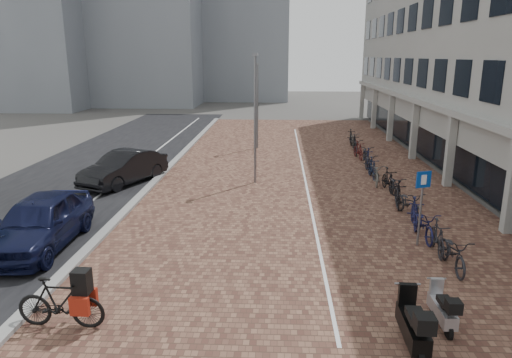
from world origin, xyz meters
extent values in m
plane|color=#474442|center=(0.00, 0.00, 0.00)|extent=(140.00, 140.00, 0.00)
cube|color=brown|center=(2.00, 12.00, 0.01)|extent=(14.50, 42.00, 0.04)
cube|color=black|center=(-9.00, 12.00, 0.01)|extent=(8.00, 50.00, 0.03)
cube|color=gray|center=(-5.10, 12.00, 0.07)|extent=(0.35, 42.00, 0.14)
cube|color=white|center=(-7.00, 12.00, 0.02)|extent=(0.12, 44.00, 0.00)
cube|color=white|center=(2.20, 12.00, 0.04)|extent=(0.10, 30.00, 0.00)
cube|color=#A1A19C|center=(13.00, 16.00, 8.50)|extent=(8.00, 40.00, 13.00)
cube|color=black|center=(9.60, 16.00, 1.70)|extent=(0.15, 38.00, 3.20)
cube|color=#A1A19C|center=(9.40, 16.00, 3.45)|extent=(1.60, 38.00, 0.30)
cube|color=#A1A19C|center=(8.80, 4.00, 1.70)|extent=(0.35, 0.35, 3.40)
cube|color=#A1A19C|center=(8.80, 10.00, 1.70)|extent=(0.35, 0.35, 3.40)
cube|color=#A1A19C|center=(8.80, 16.00, 1.70)|extent=(0.35, 0.35, 3.40)
cube|color=#A1A19C|center=(8.80, 22.00, 1.70)|extent=(0.35, 0.35, 3.40)
cube|color=#A1A19C|center=(8.80, 28.00, 1.70)|extent=(0.35, 0.35, 3.40)
cube|color=#A1A19C|center=(8.80, 34.00, 1.70)|extent=(0.35, 0.35, 3.40)
cube|color=gray|center=(-4.00, 55.00, 13.00)|extent=(12.00, 10.00, 26.00)
cube|color=gray|center=(-26.00, 42.00, 10.00)|extent=(10.00, 10.00, 20.00)
imported|color=black|center=(-6.69, 2.00, 0.85)|extent=(2.13, 5.06, 1.71)
imported|color=black|center=(-6.50, 9.75, 0.78)|extent=(3.41, 5.00, 1.56)
imported|color=black|center=(-3.98, -2.45, 0.61)|extent=(2.04, 0.64, 1.22)
cube|color=black|center=(-3.98, -2.45, 1.16)|extent=(0.38, 0.35, 0.55)
cube|color=maroon|center=(-4.20, -2.45, 0.67)|extent=(0.43, 0.14, 0.43)
cube|color=maroon|center=(-3.76, -2.45, 0.67)|extent=(0.43, 0.14, 0.43)
cylinder|color=slate|center=(5.39, 2.68, 1.15)|extent=(0.07, 0.07, 2.29)
cube|color=#0B3B97|center=(5.39, 2.65, 2.24)|extent=(0.50, 0.22, 0.52)
cylinder|color=gray|center=(-0.25, 10.16, 3.01)|extent=(0.12, 0.12, 6.02)
cylinder|color=gray|center=(-0.54, 18.85, 2.72)|extent=(0.12, 0.12, 5.43)
imported|color=black|center=(5.90, 1.00, 0.52)|extent=(0.70, 1.98, 1.04)
imported|color=black|center=(5.82, 2.15, 0.53)|extent=(0.65, 1.79, 1.05)
imported|color=#16173F|center=(5.74, 3.30, 0.52)|extent=(0.73, 1.99, 1.04)
imported|color=#16183E|center=(5.75, 4.45, 0.53)|extent=(0.78, 1.80, 1.05)
imported|color=black|center=(5.85, 5.60, 0.52)|extent=(1.11, 2.08, 1.04)
imported|color=black|center=(5.74, 6.75, 0.53)|extent=(0.82, 1.81, 1.05)
imported|color=#222328|center=(5.88, 7.90, 0.52)|extent=(0.84, 2.02, 1.04)
imported|color=black|center=(5.84, 9.05, 0.53)|extent=(0.62, 1.78, 1.05)
imported|color=#595751|center=(5.56, 10.20, 0.52)|extent=(0.96, 2.05, 1.04)
imported|color=#121B32|center=(5.56, 11.35, 0.53)|extent=(0.53, 1.76, 1.05)
imported|color=black|center=(5.62, 12.50, 0.52)|extent=(0.71, 1.98, 1.04)
imported|color=#141737|center=(5.76, 13.65, 0.53)|extent=(0.82, 1.81, 1.05)
imported|color=#222227|center=(5.87, 14.80, 0.52)|extent=(0.79, 2.01, 1.04)
imported|color=#4A1313|center=(5.61, 15.95, 0.53)|extent=(0.71, 1.80, 1.05)
imported|color=black|center=(5.67, 17.10, 0.52)|extent=(0.87, 2.03, 1.04)
imported|color=black|center=(5.73, 18.25, 0.53)|extent=(0.65, 1.79, 1.05)
imported|color=#5B5753|center=(5.82, 19.40, 0.52)|extent=(0.76, 2.00, 1.04)
imported|color=black|center=(5.83, 20.55, 0.53)|extent=(0.64, 1.78, 1.05)
camera|label=1|loc=(0.87, -11.66, 5.98)|focal=32.87mm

